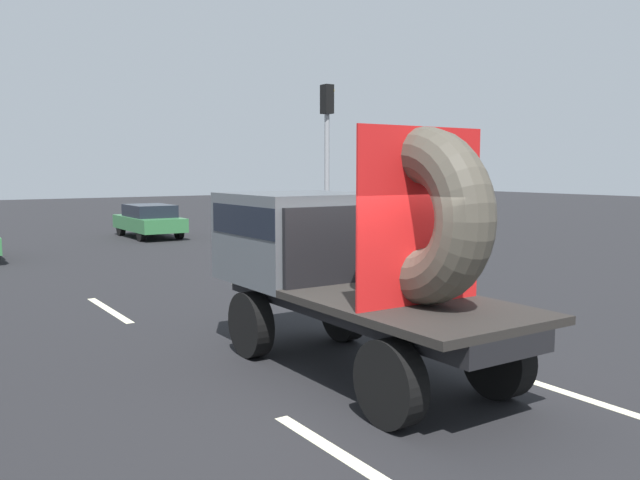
# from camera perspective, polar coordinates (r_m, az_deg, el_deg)

# --- Properties ---
(ground_plane) EXTENTS (120.00, 120.00, 0.00)m
(ground_plane) POSITION_cam_1_polar(r_m,az_deg,el_deg) (8.51, 6.39, -13.06)
(ground_plane) COLOR black
(flatbed_truck) EXTENTS (2.02, 5.24, 3.29)m
(flatbed_truck) POSITION_cam_1_polar(r_m,az_deg,el_deg) (9.28, 1.65, -0.77)
(flatbed_truck) COLOR black
(flatbed_truck) RESTS_ON ground_plane
(traffic_light) EXTENTS (0.42, 0.36, 5.43)m
(traffic_light) POSITION_cam_1_polar(r_m,az_deg,el_deg) (21.00, 0.62, 8.25)
(traffic_light) COLOR gray
(traffic_light) RESTS_ON ground_plane
(lane_dash_left_near) EXTENTS (0.16, 2.83, 0.01)m
(lane_dash_left_near) POSITION_cam_1_polar(r_m,az_deg,el_deg) (6.63, 3.06, -18.75)
(lane_dash_left_near) COLOR beige
(lane_dash_left_near) RESTS_ON ground_plane
(lane_dash_left_far) EXTENTS (0.16, 2.74, 0.01)m
(lane_dash_left_far) POSITION_cam_1_polar(r_m,az_deg,el_deg) (13.86, -17.78, -5.77)
(lane_dash_left_far) COLOR beige
(lane_dash_left_far) RESTS_ON ground_plane
(lane_dash_right_near) EXTENTS (0.16, 2.83, 0.01)m
(lane_dash_right_near) POSITION_cam_1_polar(r_m,az_deg,el_deg) (8.96, 21.18, -12.42)
(lane_dash_right_near) COLOR beige
(lane_dash_right_near) RESTS_ON ground_plane
(lane_dash_right_far) EXTENTS (0.16, 2.91, 0.01)m
(lane_dash_right_far) POSITION_cam_1_polar(r_m,az_deg,el_deg) (14.98, -4.95, -4.62)
(lane_dash_right_far) COLOR beige
(lane_dash_right_far) RESTS_ON ground_plane
(oncoming_car) EXTENTS (1.78, 4.15, 1.35)m
(oncoming_car) POSITION_cam_1_polar(r_m,az_deg,el_deg) (27.95, -14.56, 1.70)
(oncoming_car) COLOR black
(oncoming_car) RESTS_ON ground_plane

